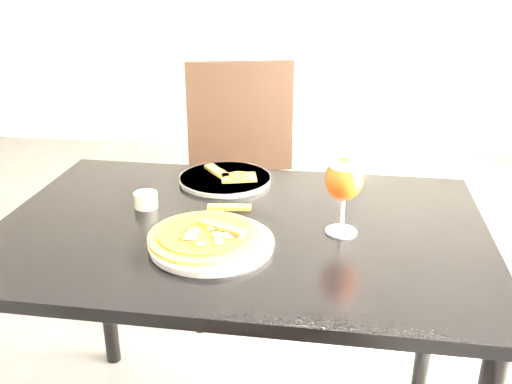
# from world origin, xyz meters

# --- Properties ---
(dining_table) EXTENTS (1.22, 0.84, 0.75)m
(dining_table) POSITION_xyz_m (0.24, 0.10, 0.66)
(dining_table) COLOR black
(dining_table) RESTS_ON ground
(chair_far) EXTENTS (0.53, 0.53, 0.98)m
(chair_far) POSITION_xyz_m (0.12, 0.95, 0.54)
(chair_far) COLOR black
(chair_far) RESTS_ON ground
(plate_main) EXTENTS (0.38, 0.38, 0.02)m
(plate_main) POSITION_xyz_m (0.19, -0.03, 0.76)
(plate_main) COLOR silver
(plate_main) RESTS_ON dining_table
(pizza) EXTENTS (0.26, 0.26, 0.03)m
(pizza) POSITION_xyz_m (0.18, -0.02, 0.77)
(pizza) COLOR olive
(pizza) RESTS_ON plate_main
(plate_second) EXTENTS (0.33, 0.33, 0.01)m
(plate_second) POSITION_xyz_m (0.15, 0.38, 0.76)
(plate_second) COLOR silver
(plate_second) RESTS_ON dining_table
(crust_scraps) EXTENTS (0.17, 0.14, 0.01)m
(crust_scraps) POSITION_xyz_m (0.17, 0.38, 0.77)
(crust_scraps) COLOR olive
(crust_scraps) RESTS_ON plate_second
(loose_crust) EXTENTS (0.12, 0.04, 0.01)m
(loose_crust) POSITION_xyz_m (0.20, 0.18, 0.75)
(loose_crust) COLOR olive
(loose_crust) RESTS_ON dining_table
(sauce_cup) EXTENTS (0.06, 0.06, 0.04)m
(sauce_cup) POSITION_xyz_m (-0.02, 0.17, 0.77)
(sauce_cup) COLOR beige
(sauce_cup) RESTS_ON dining_table
(beer_glass) EXTENTS (0.09, 0.09, 0.19)m
(beer_glass) POSITION_xyz_m (0.49, 0.08, 0.89)
(beer_glass) COLOR silver
(beer_glass) RESTS_ON dining_table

